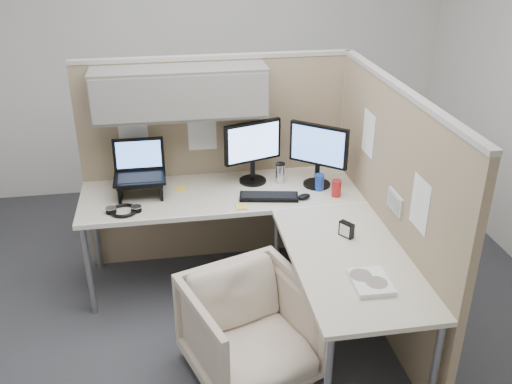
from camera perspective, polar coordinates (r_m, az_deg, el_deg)
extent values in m
plane|color=#333438|center=(4.04, -0.83, -12.55)|extent=(4.50, 4.50, 0.00)
cube|color=#9D8767|center=(4.39, -3.98, 2.90)|extent=(2.00, 0.05, 1.60)
cube|color=#A8A399|center=(4.14, -4.34, 13.32)|extent=(2.00, 0.06, 0.03)
cube|color=slate|center=(4.03, -7.62, 9.94)|extent=(1.20, 0.34, 0.34)
cube|color=gray|center=(3.86, -7.50, 9.24)|extent=(1.18, 0.01, 0.30)
plane|color=white|center=(4.23, -12.24, 6.53)|extent=(0.26, 0.00, 0.26)
plane|color=white|center=(4.26, -5.41, 6.13)|extent=(0.26, 0.00, 0.26)
cube|color=#9D8767|center=(3.74, 13.09, -2.12)|extent=(0.05, 2.00, 1.60)
cube|color=#A8A399|center=(3.44, 14.46, 9.93)|extent=(0.06, 2.00, 0.03)
cube|color=#A8A399|center=(4.59, 8.56, 3.69)|extent=(0.06, 0.06, 1.60)
cube|color=silver|center=(3.54, 13.81, -1.00)|extent=(0.02, 0.20, 0.12)
cube|color=gray|center=(3.53, 13.60, -1.02)|extent=(0.00, 0.16, 0.09)
plane|color=white|center=(3.91, 11.18, 5.76)|extent=(0.00, 0.26, 0.26)
plane|color=white|center=(3.23, 16.07, -1.17)|extent=(0.00, 0.26, 0.26)
cube|color=beige|center=(4.10, -3.42, -0.16)|extent=(2.00, 0.68, 0.03)
cube|color=beige|center=(3.38, 9.38, -6.67)|extent=(0.68, 1.30, 0.03)
cube|color=white|center=(3.80, -2.85, -2.37)|extent=(2.00, 0.02, 0.03)
cylinder|color=gray|center=(4.06, -16.38, -7.55)|extent=(0.04, 0.04, 0.70)
cylinder|color=gray|center=(4.55, -15.71, -3.55)|extent=(0.04, 0.04, 0.70)
cylinder|color=gray|center=(3.27, 17.38, -17.04)|extent=(0.04, 0.04, 0.70)
cylinder|color=gray|center=(4.08, 2.09, -6.17)|extent=(0.04, 0.04, 0.70)
imported|color=beige|center=(3.43, -0.56, -13.23)|extent=(0.86, 0.83, 0.70)
cylinder|color=black|center=(4.24, -0.33, 1.15)|extent=(0.20, 0.20, 0.02)
cylinder|color=black|center=(4.21, -0.33, 2.18)|extent=(0.04, 0.04, 0.15)
cube|color=black|center=(4.12, -0.34, 5.04)|extent=(0.43, 0.17, 0.30)
cube|color=#91AEFA|center=(4.10, -0.21, 4.95)|extent=(0.38, 0.13, 0.26)
cylinder|color=black|center=(4.21, 6.08, 0.80)|extent=(0.20, 0.20, 0.02)
cylinder|color=black|center=(4.17, 6.14, 1.83)|extent=(0.04, 0.04, 0.15)
cube|color=black|center=(4.09, 6.28, 4.70)|extent=(0.36, 0.31, 0.30)
cube|color=#5892EF|center=(4.07, 6.17, 4.61)|extent=(0.31, 0.26, 0.26)
cube|color=black|center=(4.06, -11.52, 1.14)|extent=(0.32, 0.25, 0.02)
cube|color=black|center=(4.09, -13.43, 0.29)|extent=(0.02, 0.23, 0.13)
cube|color=black|center=(4.08, -9.46, 0.58)|extent=(0.02, 0.23, 0.13)
cube|color=black|center=(4.05, -11.54, 1.36)|extent=(0.36, 0.25, 0.02)
cube|color=black|center=(4.14, -11.66, 3.75)|extent=(0.36, 0.06, 0.23)
cube|color=#598CF2|center=(4.14, -11.66, 3.69)|extent=(0.31, 0.04, 0.19)
cube|color=black|center=(3.99, 1.29, -0.48)|extent=(0.43, 0.21, 0.02)
ellipsoid|color=black|center=(3.99, 4.83, -0.46)|extent=(0.12, 0.10, 0.03)
cylinder|color=silver|center=(4.21, 2.43, 1.87)|extent=(0.07, 0.07, 0.14)
cylinder|color=black|center=(4.17, 2.45, 2.83)|extent=(0.07, 0.07, 0.01)
cylinder|color=#B21E1E|center=(4.04, 8.04, 0.37)|extent=(0.07, 0.07, 0.12)
cylinder|color=#1E3FA5|center=(4.12, 6.36, 0.98)|extent=(0.07, 0.07, 0.12)
cube|color=yellow|center=(3.87, -1.49, -1.50)|extent=(0.08, 0.08, 0.01)
cube|color=yellow|center=(4.16, -7.56, 0.31)|extent=(0.08, 0.08, 0.01)
torus|color=black|center=(3.90, -13.09, -1.82)|extent=(0.20, 0.20, 0.02)
cylinder|color=black|center=(3.91, -14.30, -1.79)|extent=(0.07, 0.07, 0.03)
cylinder|color=black|center=(3.89, -11.89, -1.67)|extent=(0.07, 0.07, 0.03)
cube|color=white|center=(3.16, 11.39, -8.82)|extent=(0.21, 0.26, 0.03)
cylinder|color=silver|center=(3.13, 11.95, -8.84)|extent=(0.12, 0.12, 0.00)
cylinder|color=silver|center=(3.17, 10.43, -8.14)|extent=(0.12, 0.12, 0.00)
cube|color=black|center=(3.55, 9.04, -3.73)|extent=(0.08, 0.10, 0.10)
cube|color=white|center=(3.54, 8.85, -3.83)|extent=(0.04, 0.07, 0.08)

